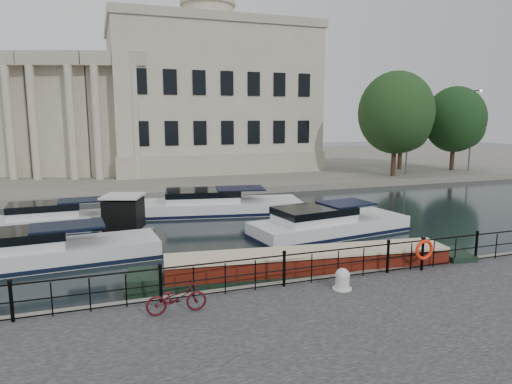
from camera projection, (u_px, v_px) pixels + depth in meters
ground_plane at (261, 279)px, 17.21m from camera, size 160.00×160.00×0.00m
far_bank at (149, 166)px, 53.50m from camera, size 120.00×42.00×0.55m
railing at (284, 267)px, 14.92m from camera, size 24.14×0.14×1.22m
civic_building at (141, 107)px, 48.06m from camera, size 53.55×31.84×16.85m
lamp_posts at (441, 129)px, 44.12m from camera, size 8.24×1.55×8.07m
bicycle at (176, 298)px, 12.91m from camera, size 1.72×0.61×0.90m
mooring_bollard at (342, 279)px, 14.71m from camera, size 0.62×0.62×0.70m
life_ring_post at (424, 250)px, 16.38m from camera, size 0.75×0.20×1.23m
narrowboat at (309, 272)px, 16.91m from camera, size 13.32×3.35×1.49m
harbour_hut at (124, 217)px, 23.48m from camera, size 3.21×2.95×2.16m
cabin_cruisers at (179, 225)px, 24.20m from camera, size 23.11×11.48×1.99m
trees at (418, 120)px, 44.44m from camera, size 15.14×10.58×9.60m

